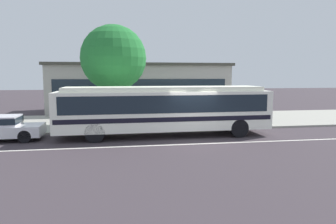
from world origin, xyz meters
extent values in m
plane|color=#3B3339|center=(0.00, 0.00, 0.00)|extent=(120.00, 120.00, 0.00)
cube|color=#9E9B90|center=(0.00, 6.85, 0.06)|extent=(60.00, 8.00, 0.12)
cube|color=silver|center=(0.00, -0.80, 0.00)|extent=(56.00, 0.16, 0.01)
cube|color=white|center=(-1.37, 1.50, 1.46)|extent=(11.62, 2.65, 2.07)
cube|color=white|center=(-1.37, 1.50, 2.62)|extent=(10.69, 2.33, 0.24)
cube|color=#19232D|center=(-1.37, 1.50, 1.88)|extent=(10.93, 2.66, 0.91)
cube|color=black|center=(-1.37, 1.50, 1.09)|extent=(11.39, 2.67, 0.24)
cube|color=#19232D|center=(4.37, 1.58, 1.88)|extent=(0.15, 2.19, 0.99)
cylinder|color=black|center=(2.55, 2.65, 0.50)|extent=(1.00, 0.29, 1.00)
cylinder|color=black|center=(2.58, 0.45, 0.50)|extent=(1.00, 0.29, 1.00)
cylinder|color=black|center=(-5.10, 2.55, 0.50)|extent=(1.00, 0.29, 1.00)
cylinder|color=black|center=(-5.07, 0.34, 0.50)|extent=(1.00, 0.29, 1.00)
cube|color=silver|center=(-9.93, 1.58, 0.52)|extent=(4.27, 1.88, 0.55)
cylinder|color=black|center=(-8.55, 2.39, 0.32)|extent=(0.65, 0.24, 0.64)
cylinder|color=black|center=(-8.51, 0.84, 0.32)|extent=(0.65, 0.24, 0.64)
cylinder|color=navy|center=(4.26, 4.53, 0.53)|extent=(0.14, 0.14, 0.81)
cylinder|color=navy|center=(4.42, 4.52, 0.53)|extent=(0.14, 0.14, 0.81)
cylinder|color=#306EB2|center=(4.34, 4.52, 1.21)|extent=(0.36, 0.36, 0.55)
sphere|color=#E4B480|center=(4.34, 4.52, 1.60)|extent=(0.22, 0.22, 0.22)
cylinder|color=brown|center=(-4.12, 5.24, 1.55)|extent=(0.36, 0.36, 2.86)
sphere|color=#237432|center=(-4.12, 5.24, 4.47)|extent=(4.24, 4.24, 4.24)
cube|color=#A09B95|center=(-1.89, 13.76, 2.08)|extent=(15.56, 6.79, 4.17)
cube|color=#19232D|center=(-1.89, 10.34, 2.29)|extent=(14.31, 0.04, 1.50)
cube|color=#403E36|center=(-1.89, 13.76, 4.29)|extent=(15.96, 7.19, 0.24)
camera|label=1|loc=(-3.88, -15.18, 3.35)|focal=32.90mm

